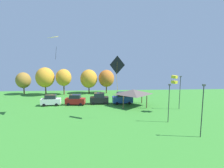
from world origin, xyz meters
TOP-DOWN VIEW (x-y plane):
  - kite_flying_3 at (-8.26, 34.95)m, footprint 2.65×2.52m
  - kite_flying_4 at (12.67, 34.51)m, footprint 1.27×1.28m
  - kite_flying_5 at (1.72, 31.39)m, footprint 2.30×1.99m
  - parked_car_leftmost at (-11.91, 41.09)m, footprint 4.28×2.23m
  - parked_car_second_from_left at (-6.64, 41.22)m, footprint 4.40×2.19m
  - parked_car_third_from_left at (-1.37, 41.80)m, footprint 4.12×1.99m
  - parked_car_rightmost_in_row at (3.90, 41.77)m, footprint 4.66×2.26m
  - park_pavilion at (5.98, 39.80)m, footprint 6.25×5.69m
  - light_post_0 at (14.81, 36.64)m, footprint 0.36×0.20m
  - light_post_1 at (9.75, 29.42)m, footprint 0.36×0.20m
  - light_post_2 at (11.83, 23.78)m, footprint 0.36×0.20m
  - treeline_tree_0 at (-23.30, 54.41)m, footprint 4.13×4.13m
  - treeline_tree_1 at (-16.64, 52.86)m, footprint 5.12×5.12m
  - treeline_tree_2 at (-11.60, 53.24)m, footprint 4.38×4.38m
  - treeline_tree_3 at (-4.60, 54.82)m, footprint 4.98×4.98m
  - treeline_tree_4 at (0.60, 54.77)m, footprint 4.63×4.63m

SIDE VIEW (x-z plane):
  - parked_car_second_from_left at x=-6.64m, z-range -0.02..2.31m
  - parked_car_leftmost at x=-11.91m, z-range -0.02..2.36m
  - parked_car_third_from_left at x=-1.37m, z-range -0.03..2.51m
  - parked_car_rightmost_in_row at x=3.90m, z-range -0.04..2.65m
  - park_pavilion at x=5.98m, z-range 1.28..4.88m
  - light_post_1 at x=9.75m, z-range 0.40..6.56m
  - light_post_0 at x=14.81m, z-range 0.41..7.13m
  - light_post_2 at x=11.83m, z-range 0.41..7.28m
  - treeline_tree_0 at x=-23.30m, z-range 0.92..7.32m
  - treeline_tree_3 at x=-4.60m, z-range 0.83..7.97m
  - treeline_tree_4 at x=0.60m, z-range 0.95..7.97m
  - treeline_tree_2 at x=-11.60m, z-range 1.26..8.62m
  - treeline_tree_1 at x=-16.64m, z-range 1.11..8.97m
  - kite_flying_4 at x=12.67m, z-range 5.51..7.04m
  - kite_flying_5 at x=1.72m, z-range 5.87..11.93m
  - kite_flying_3 at x=-8.26m, z-range 11.37..14.84m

